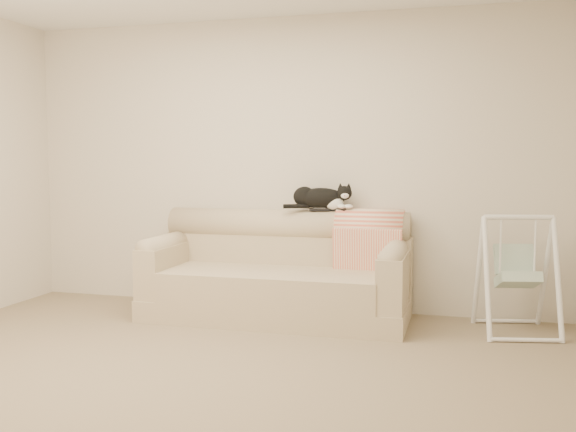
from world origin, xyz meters
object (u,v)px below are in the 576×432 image
(tuxedo_cat, at_px, (321,198))
(baby_swing, at_px, (517,274))
(sofa, at_px, (279,276))
(remote_a, at_px, (320,209))
(remote_b, at_px, (337,210))

(tuxedo_cat, xyz_separation_m, baby_swing, (1.60, -0.25, -0.55))
(sofa, xyz_separation_m, remote_a, (0.31, 0.22, 0.56))
(remote_a, relative_size, baby_swing, 0.20)
(remote_b, bearing_deg, baby_swing, -9.34)
(remote_b, xyz_separation_m, baby_swing, (1.45, -0.24, -0.45))
(sofa, distance_m, tuxedo_cat, 0.77)
(baby_swing, bearing_deg, sofa, 179.77)
(remote_a, distance_m, baby_swing, 1.68)
(remote_a, distance_m, remote_b, 0.15)
(tuxedo_cat, distance_m, baby_swing, 1.71)
(sofa, height_order, remote_a, remote_a)
(sofa, bearing_deg, remote_a, 35.60)
(tuxedo_cat, bearing_deg, sofa, -142.26)
(remote_a, xyz_separation_m, tuxedo_cat, (0.00, 0.02, 0.10))
(remote_b, distance_m, baby_swing, 1.54)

